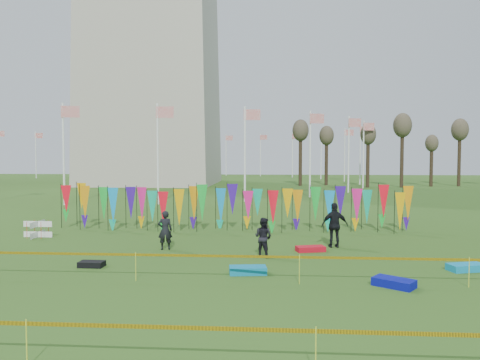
# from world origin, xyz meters

# --- Properties ---
(ground) EXTENTS (160.00, 160.00, 0.00)m
(ground) POSITION_xyz_m (0.00, 0.00, 0.00)
(ground) COLOR #294914
(ground) RESTS_ON ground
(flagpole_ring) EXTENTS (57.40, 56.16, 8.00)m
(flagpole_ring) POSITION_xyz_m (-14.00, 48.00, 4.00)
(flagpole_ring) COLOR white
(flagpole_ring) RESTS_ON ground
(banner_row) EXTENTS (18.64, 0.64, 2.28)m
(banner_row) POSITION_xyz_m (0.28, 8.49, 1.40)
(banner_row) COLOR black
(banner_row) RESTS_ON ground
(caution_tape_near) EXTENTS (26.00, 0.02, 0.90)m
(caution_tape_near) POSITION_xyz_m (-0.22, -1.51, 0.78)
(caution_tape_near) COLOR #DEAE04
(caution_tape_near) RESTS_ON ground
(caution_tape_far) EXTENTS (26.00, 0.02, 0.90)m
(caution_tape_far) POSITION_xyz_m (-0.22, -7.46, 0.78)
(caution_tape_far) COLOR #DEAE04
(caution_tape_far) RESTS_ON ground
(box_kite) EXTENTS (0.71, 0.71, 0.79)m
(box_kite) POSITION_xyz_m (-8.76, 5.71, 0.40)
(box_kite) COLOR red
(box_kite) RESTS_ON ground
(person_left) EXTENTS (0.68, 0.57, 1.61)m
(person_left) POSITION_xyz_m (-2.07, 3.33, 0.81)
(person_left) COLOR black
(person_left) RESTS_ON ground
(person_mid) EXTENTS (0.87, 0.76, 1.52)m
(person_mid) POSITION_xyz_m (2.00, 2.22, 0.76)
(person_mid) COLOR black
(person_mid) RESTS_ON ground
(person_right) EXTENTS (1.16, 0.73, 1.89)m
(person_right) POSITION_xyz_m (4.97, 4.30, 0.95)
(person_right) COLOR black
(person_right) RESTS_ON ground
(kite_bag_turquoise) EXTENTS (1.28, 0.75, 0.24)m
(kite_bag_turquoise) POSITION_xyz_m (1.55, -0.39, 0.12)
(kite_bag_turquoise) COLOR #0C83B7
(kite_bag_turquoise) RESTS_ON ground
(kite_bag_blue) EXTENTS (1.30, 1.19, 0.24)m
(kite_bag_blue) POSITION_xyz_m (5.95, -1.60, 0.12)
(kite_bag_blue) COLOR #09109C
(kite_bag_blue) RESTS_ON ground
(kite_bag_red) EXTENTS (1.24, 0.80, 0.21)m
(kite_bag_red) POSITION_xyz_m (3.89, 3.38, 0.11)
(kite_bag_red) COLOR red
(kite_bag_red) RESTS_ON ground
(kite_bag_black) EXTENTS (0.87, 0.52, 0.20)m
(kite_bag_black) POSITION_xyz_m (-3.95, 0.18, 0.10)
(kite_bag_black) COLOR black
(kite_bag_black) RESTS_ON ground
(kite_bag_teal) EXTENTS (1.33, 0.88, 0.23)m
(kite_bag_teal) POSITION_xyz_m (8.88, 0.53, 0.12)
(kite_bag_teal) COLOR #0E8EC6
(kite_bag_teal) RESTS_ON ground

